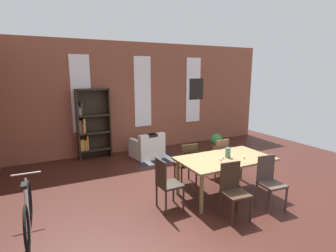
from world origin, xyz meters
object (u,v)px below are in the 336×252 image
Objects in this scene: dining_chair_far_right at (218,157)px; dining_chair_near_right at (269,180)px; bicycle_second at (28,211)px; dining_table at (225,162)px; dining_chair_near_left at (233,189)px; vase_on_table at (228,153)px; potted_plant_by_shelf at (216,141)px; potted_plant_corner at (265,169)px; bookshelf_tall at (91,125)px; armchair_white at (147,148)px; dining_chair_head_left at (166,182)px; dining_chair_far_left at (187,162)px.

dining_chair_far_right is 1.51m from dining_chair_near_right.
dining_chair_near_right is 0.58× the size of bicycle_second.
dining_chair_near_left is (-0.41, -0.76, -0.18)m from dining_table.
vase_on_table is 0.36× the size of potted_plant_by_shelf.
potted_plant_corner is (1.80, 1.00, -0.29)m from dining_chair_near_left.
bookshelf_tall is at bearing 63.82° from bicycle_second.
vase_on_table is (0.07, 0.00, 0.18)m from dining_table.
dining_chair_far_right and dining_chair_near_right have the same top height.
dining_chair_far_right is 2.39m from armchair_white.
dining_chair_head_left is at bearing -156.35° from dining_chair_far_right.
dining_chair_near_right and dining_chair_near_left have the same top height.
vase_on_table is at bearing 115.40° from dining_chair_near_right.
dining_chair_near_right reaches higher than armchair_white.
vase_on_table is at bearing -79.97° from armchair_white.
dining_chair_near_right is 3.63m from potted_plant_by_shelf.
dining_chair_head_left is 1.73× the size of potted_plant_by_shelf.
dining_table is 3.57m from bicycle_second.
dining_chair_far_left is (-0.85, 1.51, 0.00)m from dining_chair_near_right.
dining_chair_far_right is at bearing 60.95° from dining_chair_near_left.
dining_chair_far_left is at bearing -63.10° from bookshelf_tall.
vase_on_table is at bearing 0.00° from dining_table.
bicycle_second is at bearing -174.10° from dining_chair_far_right.
dining_chair_far_right is 2.29m from potted_plant_by_shelf.
dining_chair_far_right is at bearing 151.76° from potted_plant_corner.
potted_plant_by_shelf is at bearing -16.09° from bookshelf_tall.
potted_plant_by_shelf is (3.06, 2.61, -0.21)m from dining_chair_head_left.
dining_chair_far_left is at bearing 40.75° from dining_chair_head_left.
armchair_white is (-0.04, 3.72, -0.23)m from dining_chair_near_left.
dining_chair_far_right is 3.75m from bookshelf_tall.
armchair_white is 2.13× the size of potted_plant_corner.
dining_chair_near_left is 1.73× the size of potted_plant_by_shelf.
dining_chair_near_right is at bearing -23.49° from dining_chair_head_left.
vase_on_table is at bearing -56.90° from dining_chair_far_left.
dining_chair_near_right is 1.89m from dining_chair_head_left.
bookshelf_tall reaches higher than dining_chair_far_left.
bookshelf_tall is (-2.33, 2.91, 0.46)m from dining_chair_far_right.
armchair_white is 0.55× the size of bicycle_second.
dining_chair_far_right and dining_chair_head_left have the same top height.
dining_chair_head_left is at bearing -174.78° from potted_plant_corner.
armchair_white is 3.29m from potted_plant_corner.
bookshelf_tall is (-1.90, 3.66, 0.28)m from dining_table.
dining_chair_near_right is 5.02m from bookshelf_tall.
potted_plant_corner is (1.81, -0.51, -0.29)m from dining_chair_far_left.
bookshelf_tall reaches higher than dining_chair_head_left.
dining_chair_far_right reaches higher than potted_plant_corner.
dining_chair_head_left and dining_chair_far_left have the same top height.
dining_chair_far_left is at bearing -179.99° from dining_chair_far_right.
dining_chair_far_right is 1.00× the size of dining_chair_head_left.
dining_chair_near_right is at bearing -60.58° from dining_table.
bookshelf_tall reaches higher than dining_chair_near_right.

